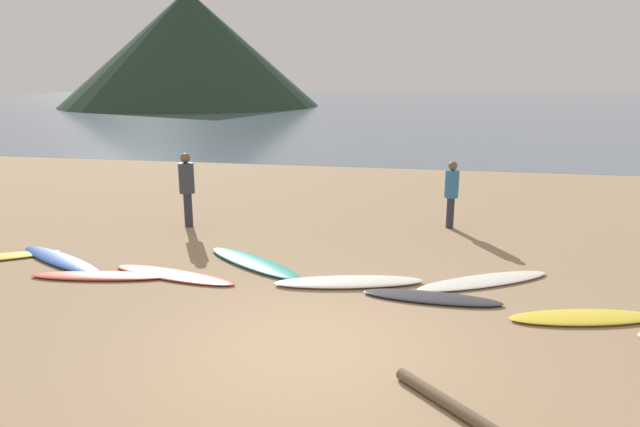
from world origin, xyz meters
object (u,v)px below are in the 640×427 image
object	(u,v)px
surfboard_5	(349,282)
person_1	(187,184)
surfboard_4	(253,262)
surfboard_8	(583,317)
surfboard_2	(100,276)
surfboard_6	(432,297)
driftwood_log	(471,417)
person_0	(452,189)
surfboard_7	(484,281)
surfboard_1	(61,260)
surfboard_3	(174,275)

from	to	relation	value
surfboard_5	person_1	size ratio (longest dim) A/B	1.47
surfboard_4	surfboard_8	bearing A→B (deg)	19.72
surfboard_2	person_1	size ratio (longest dim) A/B	1.41
surfboard_6	driftwood_log	world-z (taller)	driftwood_log
surfboard_5	person_0	bearing A→B (deg)	52.24
surfboard_5	surfboard_6	bearing A→B (deg)	-30.48
surfboard_2	surfboard_4	distance (m)	2.72
surfboard_5	surfboard_7	world-z (taller)	surfboard_5
person_1	surfboard_1	bearing A→B (deg)	18.37
person_0	person_1	bearing A→B (deg)	-12.83
person_1	person_0	bearing A→B (deg)	143.51
surfboard_1	surfboard_4	world-z (taller)	surfboard_4
surfboard_2	person_1	bearing A→B (deg)	78.51
surfboard_5	person_1	world-z (taller)	person_1
surfboard_8	surfboard_5	bearing A→B (deg)	154.48
surfboard_1	surfboard_4	size ratio (longest dim) A/B	1.06
surfboard_3	surfboard_7	world-z (taller)	surfboard_7
surfboard_1	surfboard_3	distance (m)	2.50
surfboard_2	driftwood_log	distance (m)	6.91
surfboard_4	driftwood_log	bearing A→B (deg)	-15.13
surfboard_3	surfboard_7	size ratio (longest dim) A/B	0.97
surfboard_3	person_0	bearing A→B (deg)	52.57
surfboard_7	surfboard_5	bearing A→B (deg)	162.62
surfboard_7	driftwood_log	distance (m)	4.21
surfboard_8	surfboard_1	bearing A→B (deg)	160.92
surfboard_1	person_1	size ratio (longest dim) A/B	1.54
surfboard_4	person_1	size ratio (longest dim) A/B	1.45
surfboard_4	surfboard_6	bearing A→B (deg)	16.16
surfboard_4	person_1	world-z (taller)	person_1
surfboard_8	surfboard_6	bearing A→B (deg)	157.49
surfboard_2	surfboard_6	bearing A→B (deg)	-8.25
surfboard_2	surfboard_8	world-z (taller)	surfboard_8
surfboard_4	person_0	bearing A→B (deg)	76.71
driftwood_log	surfboard_4	bearing A→B (deg)	130.71
surfboard_4	surfboard_7	size ratio (longest dim) A/B	0.98
surfboard_2	person_0	size ratio (longest dim) A/B	1.56
surfboard_7	person_0	world-z (taller)	person_0
surfboard_7	surfboard_1	bearing A→B (deg)	152.49
surfboard_1	surfboard_7	distance (m)	7.87
surfboard_2	surfboard_5	world-z (taller)	surfboard_5
surfboard_2	surfboard_8	distance (m)	7.95
surfboard_5	surfboard_6	world-z (taller)	surfboard_5
surfboard_2	surfboard_5	bearing A→B (deg)	-2.55
person_0	surfboard_4	bearing A→B (deg)	19.61
surfboard_4	surfboard_5	size ratio (longest dim) A/B	0.98
surfboard_8	person_1	distance (m)	8.72
surfboard_3	surfboard_4	size ratio (longest dim) A/B	0.99
person_0	surfboard_7	bearing A→B (deg)	74.84
surfboard_8	person_1	xyz separation A→B (m)	(-7.81, 3.75, 0.99)
driftwood_log	person_1	bearing A→B (deg)	132.22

